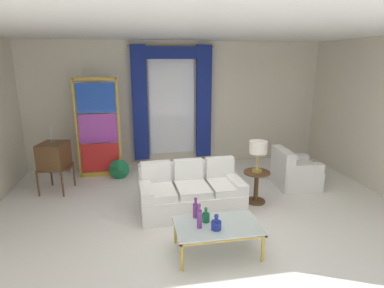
{
  "coord_description": "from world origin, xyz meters",
  "views": [
    {
      "loc": [
        -1.1,
        -4.72,
        2.56
      ],
      "look_at": [
        -0.05,
        0.9,
        1.05
      ],
      "focal_mm": 29.9,
      "sensor_mm": 36.0,
      "label": 1
    }
  ],
  "objects_px": {
    "bottle_crystal_tall": "(216,224)",
    "vintage_tv": "(54,156)",
    "bottle_amber_squat": "(199,218)",
    "round_side_table": "(256,184)",
    "table_lamp_brass": "(258,149)",
    "bottle_blue_decanter": "(206,217)",
    "armchair_white": "(294,173)",
    "couch_white_long": "(190,193)",
    "coffee_table": "(217,227)",
    "stained_glass_divider": "(98,130)",
    "peacock_figurine": "(119,170)",
    "bottle_ruby_flask": "(196,210)"
  },
  "relations": [
    {
      "from": "bottle_crystal_tall",
      "to": "vintage_tv",
      "type": "xyz_separation_m",
      "value": [
        -2.57,
        2.75,
        0.25
      ]
    },
    {
      "from": "bottle_amber_squat",
      "to": "vintage_tv",
      "type": "relative_size",
      "value": 0.26
    },
    {
      "from": "vintage_tv",
      "to": "round_side_table",
      "type": "bearing_deg",
      "value": -18.22
    },
    {
      "from": "round_side_table",
      "to": "table_lamp_brass",
      "type": "distance_m",
      "value": 0.67
    },
    {
      "from": "bottle_blue_decanter",
      "to": "vintage_tv",
      "type": "height_order",
      "value": "vintage_tv"
    },
    {
      "from": "bottle_blue_decanter",
      "to": "armchair_white",
      "type": "relative_size",
      "value": 0.25
    },
    {
      "from": "couch_white_long",
      "to": "vintage_tv",
      "type": "distance_m",
      "value": 2.83
    },
    {
      "from": "coffee_table",
      "to": "bottle_crystal_tall",
      "type": "distance_m",
      "value": 0.16
    },
    {
      "from": "bottle_amber_squat",
      "to": "round_side_table",
      "type": "distance_m",
      "value": 2.0
    },
    {
      "from": "stained_glass_divider",
      "to": "peacock_figurine",
      "type": "distance_m",
      "value": 0.99
    },
    {
      "from": "bottle_ruby_flask",
      "to": "peacock_figurine",
      "type": "bearing_deg",
      "value": 112.67
    },
    {
      "from": "coffee_table",
      "to": "bottle_ruby_flask",
      "type": "distance_m",
      "value": 0.39
    },
    {
      "from": "couch_white_long",
      "to": "coffee_table",
      "type": "height_order",
      "value": "couch_white_long"
    },
    {
      "from": "bottle_amber_squat",
      "to": "peacock_figurine",
      "type": "bearing_deg",
      "value": 110.59
    },
    {
      "from": "stained_glass_divider",
      "to": "table_lamp_brass",
      "type": "bearing_deg",
      "value": -33.64
    },
    {
      "from": "vintage_tv",
      "to": "armchair_white",
      "type": "distance_m",
      "value": 4.85
    },
    {
      "from": "stained_glass_divider",
      "to": "table_lamp_brass",
      "type": "height_order",
      "value": "stained_glass_divider"
    },
    {
      "from": "couch_white_long",
      "to": "round_side_table",
      "type": "height_order",
      "value": "couch_white_long"
    },
    {
      "from": "bottle_crystal_tall",
      "to": "bottle_ruby_flask",
      "type": "xyz_separation_m",
      "value": [
        -0.2,
        0.37,
        0.05
      ]
    },
    {
      "from": "couch_white_long",
      "to": "bottle_crystal_tall",
      "type": "bearing_deg",
      "value": -87.1
    },
    {
      "from": "round_side_table",
      "to": "bottle_blue_decanter",
      "type": "bearing_deg",
      "value": -133.89
    },
    {
      "from": "coffee_table",
      "to": "bottle_crystal_tall",
      "type": "relative_size",
      "value": 5.2
    },
    {
      "from": "couch_white_long",
      "to": "bottle_amber_squat",
      "type": "height_order",
      "value": "couch_white_long"
    },
    {
      "from": "peacock_figurine",
      "to": "table_lamp_brass",
      "type": "relative_size",
      "value": 1.05
    },
    {
      "from": "bottle_amber_squat",
      "to": "vintage_tv",
      "type": "distance_m",
      "value": 3.57
    },
    {
      "from": "armchair_white",
      "to": "vintage_tv",
      "type": "bearing_deg",
      "value": 172.51
    },
    {
      "from": "bottle_crystal_tall",
      "to": "bottle_ruby_flask",
      "type": "bearing_deg",
      "value": 118.31
    },
    {
      "from": "coffee_table",
      "to": "stained_glass_divider",
      "type": "bearing_deg",
      "value": 118.32
    },
    {
      "from": "bottle_amber_squat",
      "to": "table_lamp_brass",
      "type": "height_order",
      "value": "table_lamp_brass"
    },
    {
      "from": "vintage_tv",
      "to": "table_lamp_brass",
      "type": "relative_size",
      "value": 2.36
    },
    {
      "from": "couch_white_long",
      "to": "bottle_amber_squat",
      "type": "xyz_separation_m",
      "value": [
        -0.13,
        -1.39,
        0.25
      ]
    },
    {
      "from": "bottle_amber_squat",
      "to": "round_side_table",
      "type": "bearing_deg",
      "value": 46.53
    },
    {
      "from": "couch_white_long",
      "to": "round_side_table",
      "type": "xyz_separation_m",
      "value": [
        1.24,
        0.05,
        0.05
      ]
    },
    {
      "from": "bottle_blue_decanter",
      "to": "bottle_ruby_flask",
      "type": "distance_m",
      "value": 0.19
    },
    {
      "from": "stained_glass_divider",
      "to": "bottle_amber_squat",
      "type": "bearing_deg",
      "value": -65.32
    },
    {
      "from": "coffee_table",
      "to": "round_side_table",
      "type": "relative_size",
      "value": 1.91
    },
    {
      "from": "round_side_table",
      "to": "peacock_figurine",
      "type": "bearing_deg",
      "value": 147.21
    },
    {
      "from": "vintage_tv",
      "to": "peacock_figurine",
      "type": "height_order",
      "value": "vintage_tv"
    },
    {
      "from": "bottle_blue_decanter",
      "to": "stained_glass_divider",
      "type": "distance_m",
      "value": 3.7
    },
    {
      "from": "vintage_tv",
      "to": "stained_glass_divider",
      "type": "relative_size",
      "value": 0.61
    },
    {
      "from": "coffee_table",
      "to": "stained_glass_divider",
      "type": "relative_size",
      "value": 0.52
    },
    {
      "from": "bottle_ruby_flask",
      "to": "peacock_figurine",
      "type": "relative_size",
      "value": 0.5
    },
    {
      "from": "couch_white_long",
      "to": "coffee_table",
      "type": "xyz_separation_m",
      "value": [
        0.12,
        -1.36,
        0.07
      ]
    },
    {
      "from": "bottle_crystal_tall",
      "to": "stained_glass_divider",
      "type": "relative_size",
      "value": 0.1
    },
    {
      "from": "stained_glass_divider",
      "to": "table_lamp_brass",
      "type": "relative_size",
      "value": 3.86
    },
    {
      "from": "bottle_amber_squat",
      "to": "peacock_figurine",
      "type": "distance_m",
      "value": 3.3
    },
    {
      "from": "peacock_figurine",
      "to": "table_lamp_brass",
      "type": "distance_m",
      "value": 3.11
    },
    {
      "from": "coffee_table",
      "to": "stained_glass_divider",
      "type": "height_order",
      "value": "stained_glass_divider"
    },
    {
      "from": "couch_white_long",
      "to": "bottle_blue_decanter",
      "type": "relative_size",
      "value": 8.41
    },
    {
      "from": "vintage_tv",
      "to": "armchair_white",
      "type": "bearing_deg",
      "value": -7.49
    }
  ]
}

